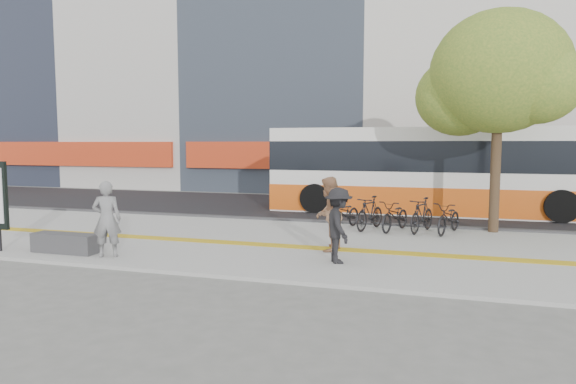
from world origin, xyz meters
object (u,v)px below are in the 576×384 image
(pedestrian_dark, at_px, (338,225))
(street_tree, at_px, (498,76))
(seated_woman, at_px, (107,219))
(bench, at_px, (65,243))
(pedestrian_tan, at_px, (328,214))
(bus, at_px, (431,173))

(pedestrian_dark, bearing_deg, street_tree, -59.24)
(seated_woman, bearing_deg, bench, -27.29)
(street_tree, relative_size, pedestrian_tan, 3.60)
(street_tree, xyz_separation_m, pedestrian_dark, (-3.50, -5.14, -3.63))
(street_tree, height_order, pedestrian_dark, street_tree)
(bench, height_order, bus, bus)
(bench, bearing_deg, street_tree, 31.62)
(street_tree, xyz_separation_m, bus, (-1.81, 3.68, -2.99))
(street_tree, relative_size, bus, 0.54)
(pedestrian_tan, xyz_separation_m, pedestrian_dark, (0.46, -1.11, -0.07))
(pedestrian_tan, distance_m, pedestrian_dark, 1.20)
(pedestrian_tan, relative_size, pedestrian_dark, 1.09)
(seated_woman, height_order, pedestrian_dark, seated_woman)
(bus, height_order, seated_woman, bus)
(bench, relative_size, pedestrian_tan, 0.91)
(bench, xyz_separation_m, bus, (7.97, 9.70, 1.22))
(bus, relative_size, pedestrian_dark, 7.29)
(bus, distance_m, pedestrian_tan, 8.03)
(seated_woman, xyz_separation_m, pedestrian_dark, (5.05, 0.96, -0.05))
(bus, bearing_deg, street_tree, -63.81)
(bench, xyz_separation_m, street_tree, (9.78, 6.02, 4.21))
(seated_woman, xyz_separation_m, pedestrian_tan, (4.59, 2.07, 0.02))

